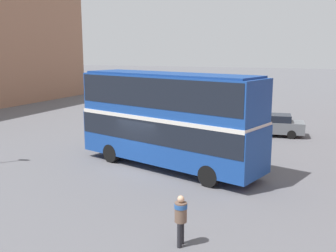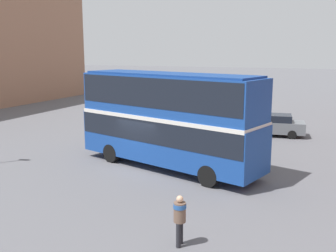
% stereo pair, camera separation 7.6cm
% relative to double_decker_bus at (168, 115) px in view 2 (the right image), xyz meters
% --- Properties ---
extents(ground_plane, '(240.00, 240.00, 0.00)m').
position_rel_double_decker_bus_xyz_m(ground_plane, '(-1.38, -0.57, -2.79)').
color(ground_plane, '#5B5B60').
extents(double_decker_bus, '(10.49, 5.29, 4.89)m').
position_rel_double_decker_bus_xyz_m(double_decker_bus, '(0.00, 0.00, 0.00)').
color(double_decker_bus, '#194293').
rests_on(double_decker_bus, ground_plane).
extents(pedestrian_foreground, '(0.44, 0.44, 1.65)m').
position_rel_double_decker_bus_xyz_m(pedestrian_foreground, '(3.58, -7.55, -1.78)').
color(pedestrian_foreground, '#232328').
rests_on(pedestrian_foreground, ground_plane).
extents(parked_car_kerb_near, '(4.22, 2.13, 1.62)m').
position_rel_double_decker_bus_xyz_m(parked_car_kerb_near, '(0.28, 14.44, -1.99)').
color(parked_car_kerb_near, maroon).
rests_on(parked_car_kerb_near, ground_plane).
extents(parked_car_kerb_far, '(3.96, 1.88, 1.53)m').
position_rel_double_decker_bus_xyz_m(parked_car_kerb_far, '(-10.16, 13.09, -2.01)').
color(parked_car_kerb_far, silver).
rests_on(parked_car_kerb_far, ground_plane).
extents(parked_car_side_street, '(4.83, 2.46, 1.54)m').
position_rel_double_decker_bus_xyz_m(parked_car_side_street, '(3.77, 10.08, -2.02)').
color(parked_car_side_street, slate).
rests_on(parked_car_side_street, ground_plane).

